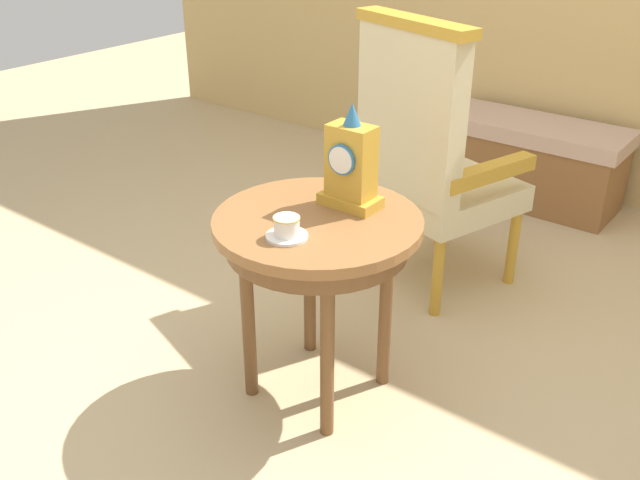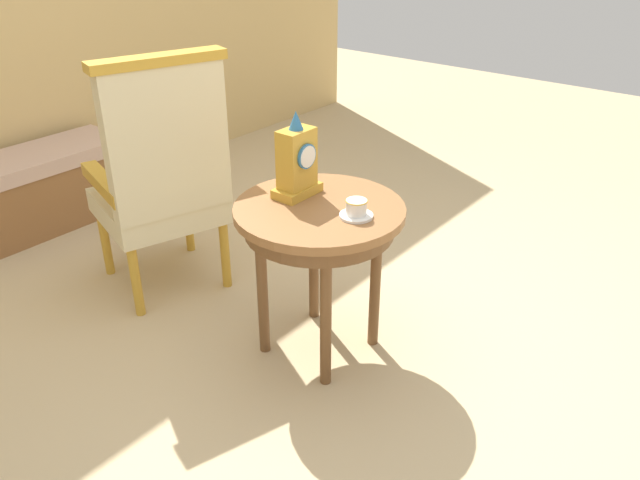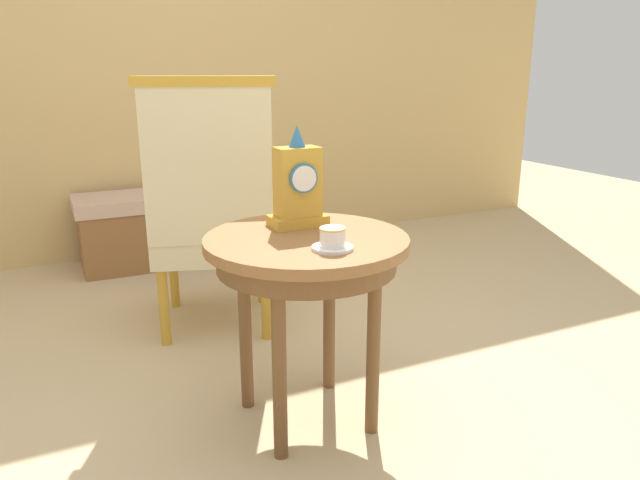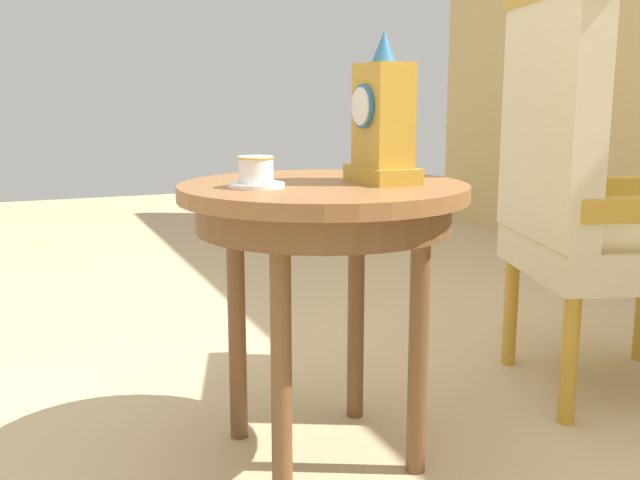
{
  "view_description": "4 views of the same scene",
  "coord_description": "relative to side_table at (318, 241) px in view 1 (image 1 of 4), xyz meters",
  "views": [
    {
      "loc": [
        1.22,
        -1.59,
        1.6
      ],
      "look_at": [
        -0.01,
        0.01,
        0.56
      ],
      "focal_mm": 40.13,
      "sensor_mm": 36.0,
      "label": 1
    },
    {
      "loc": [
        -1.7,
        -1.39,
        1.67
      ],
      "look_at": [
        -0.03,
        -0.04,
        0.53
      ],
      "focal_mm": 35.8,
      "sensor_mm": 36.0,
      "label": 2
    },
    {
      "loc": [
        -0.74,
        -1.69,
        1.17
      ],
      "look_at": [
        0.05,
        -0.01,
        0.64
      ],
      "focal_mm": 33.64,
      "sensor_mm": 36.0,
      "label": 3
    },
    {
      "loc": [
        1.52,
        -0.66,
        0.85
      ],
      "look_at": [
        -0.06,
        0.0,
        0.51
      ],
      "focal_mm": 41.3,
      "sensor_mm": 36.0,
      "label": 4
    }
  ],
  "objects": [
    {
      "name": "ground_plane",
      "position": [
        0.0,
        0.02,
        -0.57
      ],
      "size": [
        10.0,
        10.0,
        0.0
      ],
      "primitive_type": "plane",
      "color": "tan"
    },
    {
      "name": "side_table",
      "position": [
        0.0,
        0.0,
        0.0
      ],
      "size": [
        0.66,
        0.66,
        0.65
      ],
      "color": "brown",
      "rests_on": "ground"
    },
    {
      "name": "teacup_left",
      "position": [
        0.01,
        -0.16,
        0.11
      ],
      "size": [
        0.12,
        0.12,
        0.07
      ],
      "color": "white",
      "rests_on": "side_table"
    },
    {
      "name": "mantel_clock",
      "position": [
        0.03,
        0.13,
        0.22
      ],
      "size": [
        0.19,
        0.11,
        0.34
      ],
      "color": "gold",
      "rests_on": "side_table"
    },
    {
      "name": "armchair",
      "position": [
        -0.08,
        0.83,
        0.02
      ],
      "size": [
        0.67,
        0.67,
        1.14
      ],
      "color": "beige",
      "rests_on": "ground"
    },
    {
      "name": "window_bench",
      "position": [
        -0.1,
        1.97,
        -0.35
      ],
      "size": [
        1.01,
        0.4,
        0.44
      ],
      "color": "#CCA893",
      "rests_on": "ground"
    }
  ]
}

